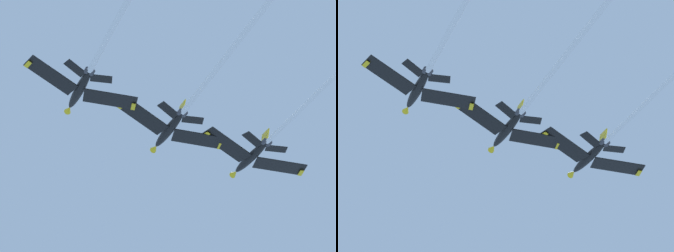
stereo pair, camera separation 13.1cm
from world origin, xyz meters
The scene contains 3 objects.
jet_inner_left centered at (8.34, 36.39, 113.04)m, with size 37.22×23.80×21.40m.
jet_centre centered at (15.01, 20.61, 113.16)m, with size 42.71×26.69×23.02m.
jet_inner_right centered at (23.47, 7.72, 114.03)m, with size 37.90×24.05×22.05m.
Camera 1 is at (-43.04, 24.33, 1.97)m, focal length 82.49 mm.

